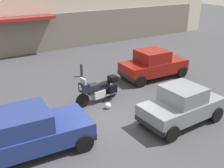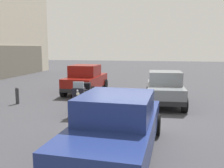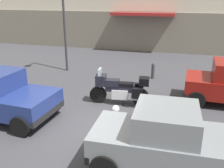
{
  "view_description": "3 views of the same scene",
  "coord_description": "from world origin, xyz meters",
  "px_view_note": "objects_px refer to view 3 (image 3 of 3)",
  "views": [
    {
      "loc": [
        -4.98,
        -8.05,
        5.55
      ],
      "look_at": [
        0.45,
        0.87,
        1.21
      ],
      "focal_mm": 42.58,
      "sensor_mm": 36.0,
      "label": 1
    },
    {
      "loc": [
        -9.35,
        -1.28,
        2.65
      ],
      "look_at": [
        0.63,
        0.67,
        1.14
      ],
      "focal_mm": 39.9,
      "sensor_mm": 36.0,
      "label": 2
    },
    {
      "loc": [
        2.43,
        -6.69,
        3.9
      ],
      "look_at": [
        0.32,
        0.61,
        1.22
      ],
      "focal_mm": 40.29,
      "sensor_mm": 36.0,
      "label": 3
    }
  ],
  "objects_px": {
    "helmet": "(116,109)",
    "bollard_curbside": "(153,70)",
    "streetlamp_curbside": "(63,16)",
    "car_compact_side": "(165,139)",
    "motorcycle": "(120,89)"
  },
  "relations": [
    {
      "from": "motorcycle",
      "to": "streetlamp_curbside",
      "type": "xyz_separation_m",
      "value": [
        -3.95,
        3.46,
        2.3
      ]
    },
    {
      "from": "car_compact_side",
      "to": "bollard_curbside",
      "type": "height_order",
      "value": "car_compact_side"
    },
    {
      "from": "motorcycle",
      "to": "car_compact_side",
      "type": "distance_m",
      "value": 3.86
    },
    {
      "from": "motorcycle",
      "to": "car_compact_side",
      "type": "xyz_separation_m",
      "value": [
        1.92,
        -3.35,
        0.15
      ]
    },
    {
      "from": "motorcycle",
      "to": "streetlamp_curbside",
      "type": "distance_m",
      "value": 5.73
    },
    {
      "from": "helmet",
      "to": "bollard_curbside",
      "type": "xyz_separation_m",
      "value": [
        0.74,
        4.26,
        0.28
      ]
    },
    {
      "from": "helmet",
      "to": "bollard_curbside",
      "type": "relative_size",
      "value": 0.35
    },
    {
      "from": "bollard_curbside",
      "to": "helmet",
      "type": "bearing_deg",
      "value": -99.82
    },
    {
      "from": "car_compact_side",
      "to": "bollard_curbside",
      "type": "xyz_separation_m",
      "value": [
        -1.14,
        6.81,
        -0.35
      ]
    },
    {
      "from": "helmet",
      "to": "streetlamp_curbside",
      "type": "height_order",
      "value": "streetlamp_curbside"
    },
    {
      "from": "car_compact_side",
      "to": "streetlamp_curbside",
      "type": "height_order",
      "value": "streetlamp_curbside"
    },
    {
      "from": "motorcycle",
      "to": "bollard_curbside",
      "type": "height_order",
      "value": "motorcycle"
    },
    {
      "from": "helmet",
      "to": "streetlamp_curbside",
      "type": "xyz_separation_m",
      "value": [
        -3.99,
        4.27,
        2.78
      ]
    },
    {
      "from": "car_compact_side",
      "to": "streetlamp_curbside",
      "type": "relative_size",
      "value": 0.73
    },
    {
      "from": "motorcycle",
      "to": "streetlamp_curbside",
      "type": "height_order",
      "value": "streetlamp_curbside"
    }
  ]
}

